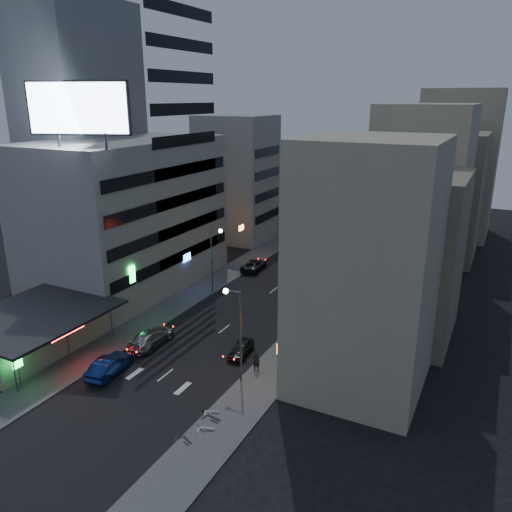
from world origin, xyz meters
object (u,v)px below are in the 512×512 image
Objects in this scene: scooter_black_a at (193,437)px; parked_car_right_near at (241,349)px; parked_car_right_far at (346,259)px; scooter_blue at (208,424)px; parked_car_right_mid at (294,313)px; scooter_silver_a at (215,421)px; road_car_blue at (110,365)px; road_car_silver at (151,337)px; scooter_black_b at (222,413)px; parked_car_left at (254,265)px; scooter_silver_b at (220,405)px; person at (256,361)px.

parked_car_right_near is at bearing 37.63° from scooter_black_a.
parked_car_right_far is 40.62m from scooter_blue.
parked_car_right_mid is 2.75× the size of scooter_silver_a.
road_car_blue is at bearing -144.45° from parked_car_right_near.
parked_car_right_mid reaches higher than road_car_silver.
parked_car_right_far reaches higher than parked_car_right_near.
road_car_silver is at bearing 68.44° from scooter_black_b.
scooter_black_a is (2.19, -42.31, -0.08)m from parked_car_right_far.
parked_car_right_mid is 16.81m from parked_car_left.
parked_car_right_near reaches higher than scooter_silver_b.
scooter_silver_a is at bearing 106.28° from parked_car_left.
parked_car_left reaches higher than scooter_black_b.
person is 1.17× the size of scooter_blue.
person is 1.12× the size of scooter_black_a.
scooter_silver_b is at bearing 106.36° from parked_car_left.
person is at bearing -44.76° from parked_car_right_near.
person is (1.75, -31.79, 0.34)m from parked_car_right_far.
parked_car_right_near is 2.14× the size of scooter_silver_a.
scooter_black_a is (3.02, -12.46, -0.02)m from parked_car_right_near.
road_car_blue is at bearing -128.07° from parked_car_right_mid.
parked_car_right_near reaches higher than scooter_blue.
parked_car_left is 1.04× the size of road_car_blue.
person reaches higher than scooter_silver_a.
person is 7.45m from scooter_black_b.
scooter_black_b is at bearing -2.17° from scooter_blue.
parked_car_right_mid is 15.13m from road_car_silver.
parked_car_right_mid is 19.57m from scooter_silver_a.
parked_car_right_mid is 1.01× the size of road_car_blue.
parked_car_left is at bearing 106.58° from parked_car_right_near.
parked_car_right_near is 23.78m from parked_car_left.
scooter_black_a is 0.99× the size of scooter_silver_b.
road_car_blue is 12.17m from scooter_silver_a.
road_car_blue is 12.55m from person.
scooter_black_b is at bearing -164.18° from scooter_silver_b.
person reaches higher than parked_car_right_near.
scooter_black_a is 4.06m from scooter_silver_b.
parked_car_left is at bearing -59.51° from person.
scooter_blue is at bearing 141.96° from road_car_silver.
parked_car_right_mid is at bearing 125.63° from parked_car_left.
parked_car_right_far is 0.89× the size of road_car_silver.
parked_car_right_near reaches higher than scooter_black_a.
scooter_silver_a is (12.10, -8.19, -0.14)m from road_car_silver.
road_car_blue is 5.81m from road_car_silver.
road_car_silver reaches higher than scooter_silver_b.
scooter_black_a is at bearing 95.43° from person.
scooter_black_a is at bearing 162.39° from scooter_silver_b.
parked_car_left is 2.84× the size of scooter_silver_a.
scooter_black_b is (11.91, -1.41, -0.09)m from road_car_blue.
scooter_black_a is 0.86× the size of scooter_black_b.
parked_car_right_mid is at bearing -81.33° from person.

